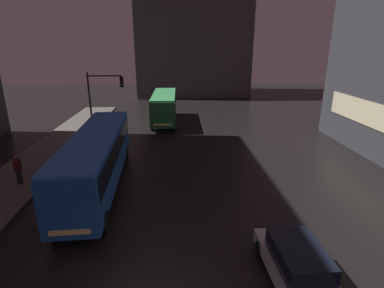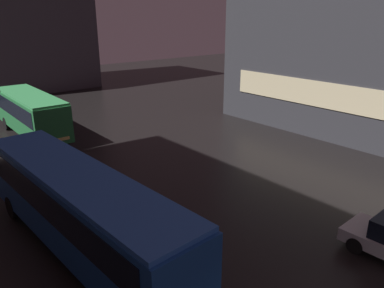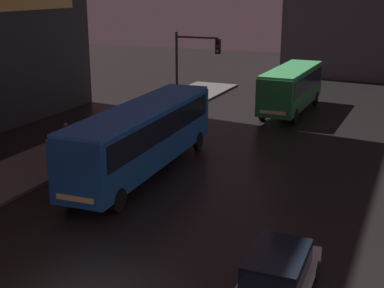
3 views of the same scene
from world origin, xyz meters
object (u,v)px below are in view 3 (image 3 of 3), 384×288
Objects in this scene: bus_far at (292,85)px; car_taxi at (277,276)px; pedestrian_near at (67,136)px; bus_near at (143,132)px; traffic_light_main at (192,63)px.

car_taxi is at bearing 103.36° from bus_far.
bus_far is 17.32m from pedestrian_near.
bus_near reaches higher than pedestrian_near.
car_taxi is at bearing 78.09° from pedestrian_near.
traffic_light_main reaches higher than bus_near.
traffic_light_main is (3.12, 9.23, 2.78)m from pedestrian_near.
car_taxi is at bearing -59.77° from traffic_light_main.
pedestrian_near is (-8.25, -15.21, -0.74)m from bus_far.
bus_near is at bearing 78.55° from bus_far.
traffic_light_main is (-5.13, -5.98, 2.05)m from bus_far.
bus_far reaches higher than pedestrian_near.
bus_near is 4.92m from pedestrian_near.
bus_near is 16.04m from bus_far.
pedestrian_near is at bearing 62.41° from bus_far.
bus_near is 1.30× the size of bus_far.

